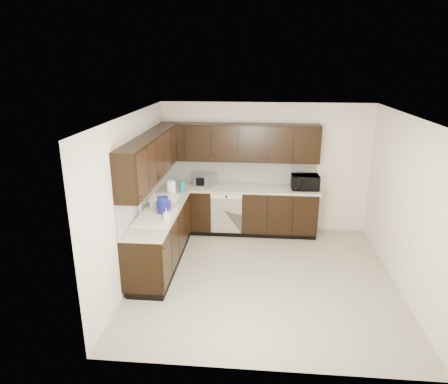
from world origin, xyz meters
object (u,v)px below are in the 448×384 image
object	(u,v)px
storage_bin	(164,202)
blue_pitcher	(163,205)
sink	(155,222)
microwave	(305,182)
toaster_oven	(205,180)

from	to	relation	value
storage_bin	blue_pitcher	size ratio (longest dim) A/B	1.52
sink	microwave	world-z (taller)	microwave
storage_bin	blue_pitcher	xyz separation A→B (m)	(0.06, -0.31, 0.06)
microwave	blue_pitcher	bearing A→B (deg)	-150.93
microwave	blue_pitcher	size ratio (longest dim) A/B	1.80
sink	storage_bin	world-z (taller)	sink
toaster_oven	storage_bin	xyz separation A→B (m)	(-0.51, -1.24, -0.03)
toaster_oven	blue_pitcher	world-z (taller)	blue_pitcher
sink	microwave	size ratio (longest dim) A/B	1.64
toaster_oven	storage_bin	bearing A→B (deg)	-93.51
sink	microwave	xyz separation A→B (m)	(2.43, 1.67, 0.20)
microwave	toaster_oven	world-z (taller)	microwave
microwave	blue_pitcher	xyz separation A→B (m)	(-2.34, -1.48, 0.00)
microwave	sink	bearing A→B (deg)	-148.80
microwave	blue_pitcher	world-z (taller)	blue_pitcher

